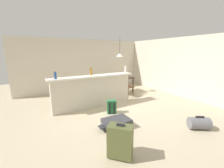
% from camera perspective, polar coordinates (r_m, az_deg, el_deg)
% --- Properties ---
extents(ground_plane, '(13.00, 13.00, 0.05)m').
position_cam_1_polar(ground_plane, '(5.05, 2.98, -9.64)').
color(ground_plane, '#BCAD8E').
extents(wall_back, '(6.60, 0.10, 2.50)m').
position_cam_1_polar(wall_back, '(7.44, -10.07, 7.50)').
color(wall_back, beige).
rests_on(wall_back, ground_plane).
extents(wall_right, '(0.10, 6.00, 2.50)m').
position_cam_1_polar(wall_right, '(7.06, 22.95, 6.44)').
color(wall_right, beige).
rests_on(wall_right, ground_plane).
extents(partition_half_wall, '(2.80, 0.20, 1.06)m').
position_cam_1_polar(partition_half_wall, '(5.00, -7.22, -3.19)').
color(partition_half_wall, beige).
rests_on(partition_half_wall, ground_plane).
extents(bar_countertop, '(2.96, 0.40, 0.05)m').
position_cam_1_polar(bar_countertop, '(4.88, -7.40, 3.10)').
color(bar_countertop, white).
rests_on(bar_countertop, partition_half_wall).
extents(bottle_blue, '(0.07, 0.07, 0.21)m').
position_cam_1_polar(bottle_blue, '(4.50, -21.65, 3.22)').
color(bottle_blue, '#284C89').
rests_on(bottle_blue, bar_countertop).
extents(bottle_amber, '(0.07, 0.07, 0.27)m').
position_cam_1_polar(bottle_amber, '(4.92, -8.35, 5.02)').
color(bottle_amber, '#9E661E').
rests_on(bottle_amber, bar_countertop).
extents(bottle_white, '(0.07, 0.07, 0.27)m').
position_cam_1_polar(bottle_white, '(5.39, 5.37, 5.79)').
color(bottle_white, silver).
rests_on(bottle_white, bar_countertop).
extents(dining_table, '(1.10, 0.80, 0.74)m').
position_cam_1_polar(dining_table, '(6.71, 3.34, 1.93)').
color(dining_table, '#332319').
rests_on(dining_table, ground_plane).
extents(dining_chair_near_partition, '(0.46, 0.46, 0.93)m').
position_cam_1_polar(dining_chair_near_partition, '(6.23, 5.90, -0.17)').
color(dining_chair_near_partition, '#4C331E').
rests_on(dining_chair_near_partition, ground_plane).
extents(pendant_lamp, '(0.34, 0.34, 0.86)m').
position_cam_1_polar(pendant_lamp, '(6.59, 3.07, 11.46)').
color(pendant_lamp, black).
extents(suitcase_flat_charcoal, '(0.84, 0.52, 0.22)m').
position_cam_1_polar(suitcase_flat_charcoal, '(3.79, 1.78, -15.33)').
color(suitcase_flat_charcoal, '#38383D').
rests_on(suitcase_flat_charcoal, ground_plane).
extents(suitcase_upright_olive, '(0.48, 0.48, 0.67)m').
position_cam_1_polar(suitcase_upright_olive, '(2.75, 3.32, -21.77)').
color(suitcase_upright_olive, '#51562D').
rests_on(suitcase_upright_olive, ground_plane).
extents(duffel_bag_grey, '(0.57, 0.52, 0.34)m').
position_cam_1_polar(duffel_bag_grey, '(4.29, 31.36, -13.19)').
color(duffel_bag_grey, slate).
rests_on(duffel_bag_grey, ground_plane).
extents(backpack_green, '(0.33, 0.31, 0.42)m').
position_cam_1_polar(backpack_green, '(4.56, -0.19, -9.07)').
color(backpack_green, '#286B3D').
rests_on(backpack_green, ground_plane).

